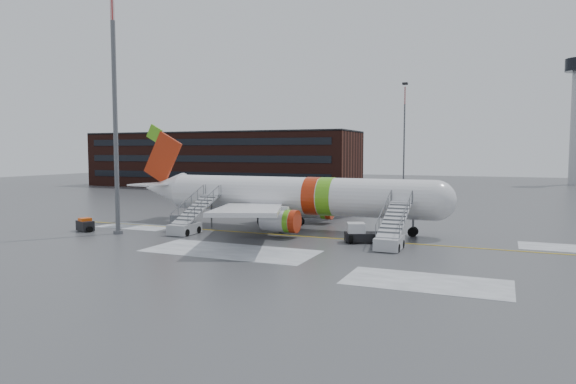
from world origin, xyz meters
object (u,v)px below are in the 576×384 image
at_px(airstair_aft, 189,222).
at_px(airstair_fwd, 391,235).
at_px(baggage_tractor, 85,225).
at_px(light_mast_near, 115,96).
at_px(uld_container, 180,223).
at_px(airliner, 287,196).
at_px(pushback_tug, 360,234).

bearing_deg(airstair_aft, airstair_fwd, 0.00).
height_order(airstair_aft, baggage_tractor, airstair_aft).
bearing_deg(airstair_aft, light_mast_near, -153.95).
xyz_separation_m(airstair_aft, baggage_tractor, (-10.42, -2.96, -0.50)).
bearing_deg(airstair_aft, uld_container, 156.17).
bearing_deg(baggage_tractor, airstair_fwd, 5.57).
height_order(uld_container, light_mast_near, light_mast_near).
bearing_deg(airstair_fwd, light_mast_near, -173.41).
xyz_separation_m(airstair_aft, uld_container, (-1.54, 0.68, -0.28)).
height_order(airliner, airstair_aft, airliner).
xyz_separation_m(airliner, uld_container, (-9.27, -5.85, -2.63)).
bearing_deg(airstair_fwd, uld_container, 178.18).
xyz_separation_m(airliner, airstair_fwd, (12.21, -6.54, -2.35)).
relative_size(uld_container, light_mast_near, 0.09).
relative_size(airliner, baggage_tractor, 12.90).
bearing_deg(uld_container, airstair_aft, -23.83).
distance_m(baggage_tractor, light_mast_near, 13.44).
relative_size(airliner, pushback_tug, 10.28).
height_order(airstair_fwd, pushback_tug, airstair_fwd).
xyz_separation_m(airliner, light_mast_near, (-13.90, -9.55, 9.90)).
distance_m(airliner, airstair_aft, 10.39).
xyz_separation_m(airstair_fwd, airstair_aft, (-19.94, 0.00, 0.00)).
bearing_deg(light_mast_near, airstair_fwd, 6.59).
distance_m(airliner, pushback_tug, 10.71).
height_order(pushback_tug, baggage_tractor, pushback_tug).
distance_m(airstair_fwd, light_mast_near, 29.00).
distance_m(airstair_aft, baggage_tractor, 10.85).
bearing_deg(airliner, airstair_fwd, -28.16).
distance_m(airliner, light_mast_near, 19.55).
bearing_deg(airliner, airstair_aft, -139.79).
relative_size(airstair_aft, uld_container, 3.45).
xyz_separation_m(baggage_tractor, light_mast_near, (4.25, -0.05, 12.75)).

